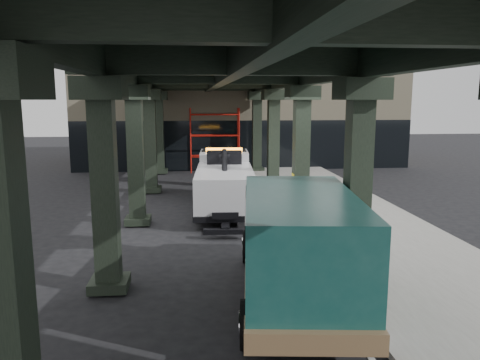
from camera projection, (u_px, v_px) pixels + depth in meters
ground at (236, 238)px, 15.43m from camera, size 90.00×90.00×0.00m
sidewalk at (348, 217)px, 17.83m from camera, size 5.00×40.00×0.15m
lane_stripe at (276, 221)px, 17.56m from camera, size 0.12×38.00×0.01m
viaduct at (219, 72)px, 16.43m from camera, size 7.40×32.00×6.40m
building at (238, 107)px, 34.57m from camera, size 22.00×10.00×8.00m
scaffolding at (215, 138)px, 29.44m from camera, size 3.08×0.88×4.00m
tow_truck at (224, 180)px, 19.44m from camera, size 2.63×7.75×2.50m
towed_van at (298, 244)px, 10.31m from camera, size 3.12×6.49×2.54m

